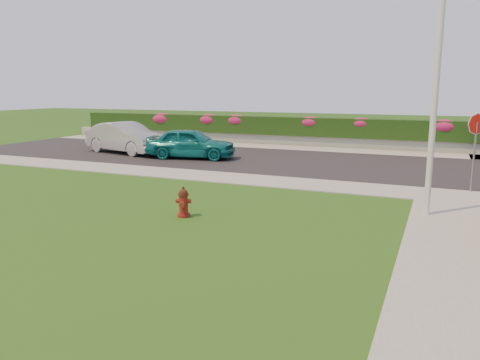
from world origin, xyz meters
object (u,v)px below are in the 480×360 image
at_px(sedan_teal, 191,143).
at_px(sedan_silver, 126,138).
at_px(utility_pole, 435,99).
at_px(stop_sign, 476,134).
at_px(fire_hydrant, 183,203).

relative_size(sedan_teal, sedan_silver, 0.88).
xyz_separation_m(utility_pole, stop_sign, (1.25, 3.66, -1.17)).
xyz_separation_m(sedan_teal, stop_sign, (12.23, -3.03, 1.17)).
bearing_deg(sedan_teal, sedan_silver, 74.31).
bearing_deg(stop_sign, sedan_silver, 151.17).
bearing_deg(fire_hydrant, sedan_silver, 117.09).
bearing_deg(stop_sign, fire_hydrant, -155.73).
xyz_separation_m(sedan_teal, sedan_silver, (-4.12, 0.35, 0.07)).
distance_m(fire_hydrant, utility_pole, 7.09).
xyz_separation_m(sedan_teal, utility_pole, (10.99, -6.69, 2.34)).
relative_size(sedan_teal, stop_sign, 1.65).
xyz_separation_m(sedan_silver, stop_sign, (16.35, -3.38, 1.11)).
distance_m(sedan_teal, stop_sign, 12.66).
bearing_deg(sedan_silver, fire_hydrant, -123.21).
relative_size(fire_hydrant, sedan_silver, 0.17).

